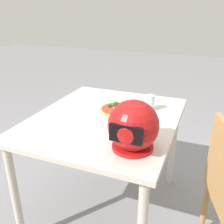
# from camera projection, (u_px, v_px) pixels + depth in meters

# --- Properties ---
(ground_plane) EXTENTS (14.00, 14.00, 0.00)m
(ground_plane) POSITION_uv_depth(u_px,v_px,m) (106.00, 207.00, 1.98)
(ground_plane) COLOR gray
(dining_table) EXTENTS (0.92, 1.09, 0.77)m
(dining_table) POSITION_uv_depth(u_px,v_px,m) (106.00, 129.00, 1.71)
(dining_table) COLOR beige
(dining_table) RESTS_ON ground
(pizza_plate) EXTENTS (0.33, 0.33, 0.01)m
(pizza_plate) POSITION_uv_depth(u_px,v_px,m) (118.00, 112.00, 1.74)
(pizza_plate) COLOR white
(pizza_plate) RESTS_ON dining_table
(pizza) EXTENTS (0.26, 0.26, 0.06)m
(pizza) POSITION_uv_depth(u_px,v_px,m) (119.00, 109.00, 1.74)
(pizza) COLOR tan
(pizza) RESTS_ON pizza_plate
(motorcycle_helmet) EXTENTS (0.26, 0.26, 0.26)m
(motorcycle_helmet) POSITION_uv_depth(u_px,v_px,m) (133.00, 127.00, 1.26)
(motorcycle_helmet) COLOR #B21414
(motorcycle_helmet) RESTS_ON dining_table
(drinking_glass) EXTENTS (0.07, 0.07, 0.11)m
(drinking_glass) POSITION_uv_depth(u_px,v_px,m) (150.00, 103.00, 1.77)
(drinking_glass) COLOR silver
(drinking_glass) RESTS_ON dining_table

